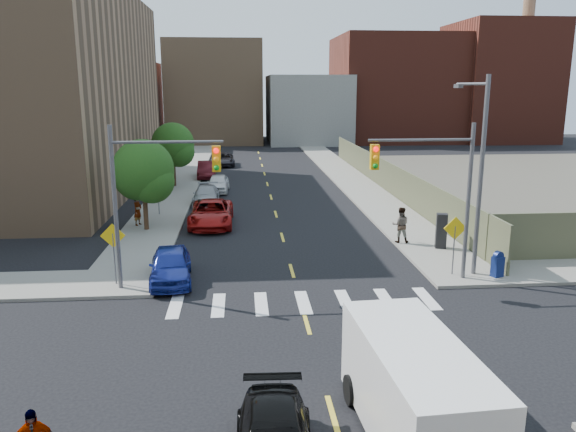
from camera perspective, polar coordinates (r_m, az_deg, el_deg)
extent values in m
plane|color=black|center=(19.23, 2.62, -13.22)|extent=(160.00, 160.00, 0.00)
cube|color=gray|center=(59.44, -10.07, 4.74)|extent=(3.50, 73.00, 0.15)
cube|color=gray|center=(60.04, 4.88, 4.97)|extent=(3.50, 73.00, 0.15)
cube|color=#595C40|center=(47.19, 9.87, 4.05)|extent=(0.12, 44.00, 2.50)
cube|color=#592319|center=(89.32, -17.90, 10.88)|extent=(14.00, 18.00, 12.00)
cube|color=#8C6B4C|center=(89.16, -7.37, 12.35)|extent=(14.00, 16.00, 15.00)
cube|color=gray|center=(87.76, 1.95, 10.80)|extent=(12.00, 16.00, 10.00)
cube|color=#592319|center=(92.34, 10.69, 12.57)|extent=(18.00, 18.00, 16.00)
cube|color=#592319|center=(95.96, 20.52, 12.59)|extent=(14.00, 16.00, 18.00)
cylinder|color=#8C6B4C|center=(97.86, 22.96, 15.33)|extent=(1.80, 1.80, 28.00)
cylinder|color=#59595E|center=(24.19, -17.12, 0.53)|extent=(0.18, 0.18, 7.00)
cylinder|color=#59595E|center=(23.38, -12.15, 7.36)|extent=(4.50, 0.12, 0.12)
cube|color=#E5A50C|center=(23.29, -7.28, 5.79)|extent=(0.35, 0.30, 1.05)
cylinder|color=#59595E|center=(25.58, 17.82, 1.14)|extent=(0.18, 0.18, 7.00)
cylinder|color=#59595E|center=(24.39, 13.35, 7.53)|extent=(4.50, 0.12, 0.12)
cube|color=#E5A50C|center=(23.93, 8.80, 5.94)|extent=(0.35, 0.30, 1.05)
cylinder|color=#59595E|center=(26.13, 18.98, 3.53)|extent=(0.20, 0.20, 9.00)
cylinder|color=#59595E|center=(27.38, 18.19, 12.63)|extent=(0.12, 3.50, 0.12)
cube|color=#59595E|center=(28.86, 16.93, 12.51)|extent=(0.25, 0.60, 0.18)
cylinder|color=#59595E|center=(25.30, -17.21, -4.33)|extent=(0.06, 0.06, 2.40)
cube|color=yellow|center=(25.00, -17.38, -1.92)|extent=(1.06, 0.04, 1.06)
cylinder|color=#59595E|center=(26.46, 16.46, -3.52)|extent=(0.06, 0.06, 2.40)
cube|color=yellow|center=(26.18, 16.62, -1.21)|extent=(1.06, 0.04, 1.06)
cylinder|color=#59595E|center=(38.20, -13.02, 1.72)|extent=(0.06, 0.06, 2.40)
cube|color=yellow|center=(38.00, -13.10, 3.34)|extent=(1.06, 0.04, 1.06)
cylinder|color=#332114|center=(34.33, -14.27, 0.59)|extent=(0.28, 0.28, 2.64)
sphere|color=#134012|center=(33.91, -14.50, 4.55)|extent=(3.60, 3.60, 3.60)
sphere|color=#134012|center=(33.63, -13.68, 3.49)|extent=(2.64, 2.64, 2.64)
sphere|color=#134012|center=(34.43, -15.01, 3.94)|extent=(2.88, 2.88, 2.88)
cylinder|color=#332114|center=(48.95, -11.49, 4.39)|extent=(0.28, 0.28, 2.64)
sphere|color=#134012|center=(48.66, -11.62, 7.18)|extent=(3.60, 3.60, 3.60)
sphere|color=#134012|center=(48.37, -11.04, 6.46)|extent=(2.64, 2.64, 2.64)
sphere|color=#134012|center=(49.14, -12.01, 6.73)|extent=(2.88, 2.88, 2.88)
imported|color=navy|center=(25.51, -11.84, -4.91)|extent=(2.18, 4.58, 1.51)
imported|color=black|center=(36.48, -8.03, 0.51)|extent=(1.66, 4.02, 1.30)
imported|color=#9D110F|center=(35.16, -7.80, 0.27)|extent=(2.66, 5.67, 1.57)
imported|color=#969A9D|center=(41.89, -8.32, 2.14)|extent=(1.89, 4.50, 1.30)
imported|color=silver|center=(46.38, -7.11, 3.32)|extent=(1.89, 4.30, 1.44)
imported|color=#450D13|center=(53.45, -8.23, 4.66)|extent=(1.79, 4.84, 1.58)
imported|color=black|center=(61.74, -6.58, 5.74)|extent=(2.57, 5.11, 1.39)
cube|color=white|center=(14.47, 12.73, -16.88)|extent=(2.53, 5.82, 2.41)
cube|color=black|center=(16.14, 9.97, -12.12)|extent=(2.10, 1.44, 0.99)
cylinder|color=black|center=(16.20, 6.49, -17.15)|extent=(0.36, 0.85, 0.83)
cylinder|color=black|center=(16.80, 13.67, -16.28)|extent=(0.36, 0.85, 0.83)
cube|color=navy|center=(26.92, 20.51, -4.84)|extent=(0.59, 0.52, 0.93)
cylinder|color=navy|center=(26.79, 20.59, -3.85)|extent=(0.52, 0.38, 0.48)
cube|color=black|center=(30.59, 15.30, -1.46)|extent=(0.64, 0.56, 1.85)
imported|color=gray|center=(35.57, -15.03, 0.53)|extent=(0.66, 0.78, 1.81)
imported|color=gray|center=(31.14, 11.36, -0.89)|extent=(1.08, 0.91, 1.96)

